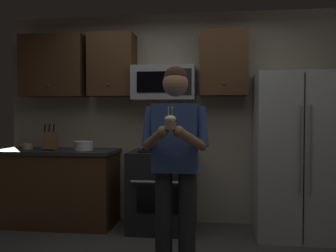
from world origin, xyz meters
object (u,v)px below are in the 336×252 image
object	(u,v)px
microwave	(164,83)
bowl_large_white	(83,145)
oven_range	(163,190)
person	(175,156)
cupcake	(170,122)
bowl_small_colored	(27,146)
knife_block	(50,141)
refrigerator	(297,155)

from	to	relation	value
microwave	bowl_large_white	world-z (taller)	microwave
oven_range	person	distance (m)	1.31
bowl_large_white	cupcake	xyz separation A→B (m)	(1.24, -1.49, 0.32)
oven_range	bowl_small_colored	world-z (taller)	bowl_small_colored
microwave	bowl_small_colored	xyz separation A→B (m)	(-1.70, -0.08, -0.77)
knife_block	bowl_large_white	world-z (taller)	knife_block
oven_range	bowl_large_white	bearing A→B (deg)	179.94
oven_range	microwave	size ratio (longest dim) A/B	1.26
oven_range	refrigerator	distance (m)	1.56
bowl_small_colored	person	size ratio (longest dim) A/B	0.08
microwave	person	world-z (taller)	microwave
person	knife_block	bearing A→B (deg)	145.59
bowl_large_white	refrigerator	bearing A→B (deg)	-0.93
refrigerator	bowl_small_colored	distance (m)	3.20
bowl_large_white	knife_block	bearing A→B (deg)	-175.72
microwave	bowl_small_colored	world-z (taller)	microwave
microwave	refrigerator	xyz separation A→B (m)	(1.50, -0.16, -0.82)
refrigerator	cupcake	xyz separation A→B (m)	(-1.22, -1.45, 0.39)
knife_block	person	size ratio (longest dim) A/B	0.18
microwave	bowl_small_colored	size ratio (longest dim) A/B	5.25
bowl_large_white	person	distance (m)	1.70
microwave	refrigerator	world-z (taller)	microwave
bowl_small_colored	cupcake	distance (m)	2.52
microwave	person	xyz separation A→B (m)	(0.28, -1.28, -0.72)
bowl_small_colored	knife_block	bearing A→B (deg)	-11.35
microwave	cupcake	bearing A→B (deg)	-80.22
knife_block	bowl_small_colored	xyz separation A→B (m)	(-0.33, 0.07, -0.08)
oven_range	bowl_small_colored	size ratio (longest dim) A/B	6.62
microwave	person	distance (m)	1.49
microwave	bowl_large_white	size ratio (longest dim) A/B	3.19
bowl_small_colored	bowl_large_white	bearing A→B (deg)	-2.76
knife_block	person	world-z (taller)	person
refrigerator	bowl_large_white	distance (m)	2.47
refrigerator	knife_block	world-z (taller)	refrigerator
bowl_large_white	bowl_small_colored	world-z (taller)	bowl_large_white
oven_range	cupcake	bearing A→B (deg)	-79.45
oven_range	person	world-z (taller)	person
knife_block	cupcake	world-z (taller)	cupcake
oven_range	bowl_small_colored	distance (m)	1.77
oven_range	bowl_large_white	xyz separation A→B (m)	(-0.97, 0.00, 0.51)
microwave	refrigerator	distance (m)	1.72
oven_range	cupcake	size ratio (longest dim) A/B	5.36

